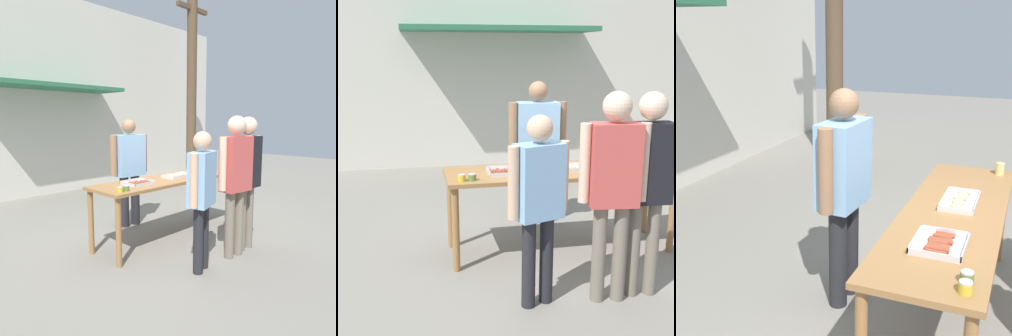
% 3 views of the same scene
% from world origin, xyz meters
% --- Properties ---
extents(ground_plane, '(24.00, 24.00, 0.00)m').
position_xyz_m(ground_plane, '(0.00, 0.00, 0.00)').
color(ground_plane, gray).
extents(building_facade_back, '(12.00, 1.11, 4.50)m').
position_xyz_m(building_facade_back, '(0.00, 3.98, 2.26)').
color(building_facade_back, beige).
rests_on(building_facade_back, ground).
extents(serving_table, '(2.36, 0.70, 0.87)m').
position_xyz_m(serving_table, '(0.00, 0.00, 0.77)').
color(serving_table, olive).
rests_on(serving_table, ground).
extents(food_tray_sausages, '(0.36, 0.31, 0.04)m').
position_xyz_m(food_tray_sausages, '(-0.58, -0.02, 0.89)').
color(food_tray_sausages, silver).
rests_on(food_tray_sausages, serving_table).
extents(food_tray_buns, '(0.45, 0.25, 0.05)m').
position_xyz_m(food_tray_buns, '(0.19, -0.02, 0.89)').
color(food_tray_buns, silver).
rests_on(food_tray_buns, serving_table).
extents(condiment_jar_mustard, '(0.07, 0.07, 0.06)m').
position_xyz_m(condiment_jar_mustard, '(-1.04, -0.23, 0.91)').
color(condiment_jar_mustard, gold).
rests_on(condiment_jar_mustard, serving_table).
extents(condiment_jar_ketchup, '(0.07, 0.07, 0.06)m').
position_xyz_m(condiment_jar_ketchup, '(-0.94, -0.23, 0.91)').
color(condiment_jar_ketchup, '#567A38').
rests_on(condiment_jar_ketchup, serving_table).
extents(beer_cup, '(0.08, 0.08, 0.11)m').
position_xyz_m(beer_cup, '(1.04, -0.23, 0.93)').
color(beer_cup, '#DBC67A').
rests_on(beer_cup, serving_table).
extents(person_server_behind_table, '(0.69, 0.29, 1.71)m').
position_xyz_m(person_server_behind_table, '(-0.03, 0.83, 1.01)').
color(person_server_behind_table, '#232328').
rests_on(person_server_behind_table, ground).
extents(person_customer_holding_hotdog, '(0.53, 0.31, 1.58)m').
position_xyz_m(person_customer_holding_hotdog, '(-0.52, -1.02, 0.95)').
color(person_customer_holding_hotdog, '#232328').
rests_on(person_customer_holding_hotdog, ground).
extents(person_customer_with_cup, '(0.53, 0.23, 1.74)m').
position_xyz_m(person_customer_with_cup, '(0.40, -1.04, 1.06)').
color(person_customer_with_cup, '#756B5B').
rests_on(person_customer_with_cup, ground).
extents(person_customer_waiting_in_line, '(0.56, 0.26, 1.75)m').
position_xyz_m(person_customer_waiting_in_line, '(0.08, -1.07, 1.06)').
color(person_customer_waiting_in_line, '#756B5B').
rests_on(person_customer_waiting_in_line, ground).
extents(utility_pole, '(1.10, 0.26, 5.06)m').
position_xyz_m(utility_pole, '(3.31, 2.34, 2.59)').
color(utility_pole, brown).
rests_on(utility_pole, ground).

